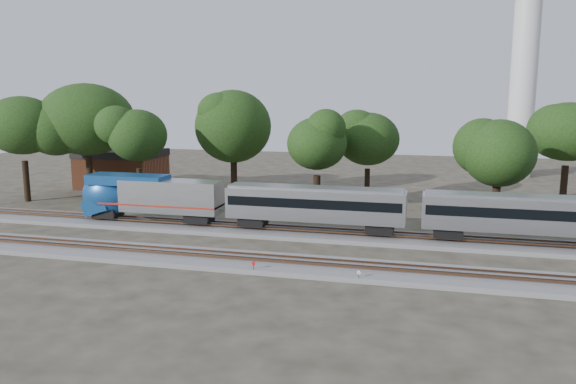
{
  "coord_description": "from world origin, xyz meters",
  "views": [
    {
      "loc": [
        12.96,
        -44.42,
        13.27
      ],
      "look_at": [
        0.55,
        5.0,
        4.28
      ],
      "focal_mm": 35.0,
      "sensor_mm": 36.0,
      "label": 1
    }
  ],
  "objects": [
    {
      "name": "tree_2",
      "position": [
        -20.1,
        14.97,
        8.39
      ],
      "size": [
        8.54,
        8.54,
        12.05
      ],
      "color": "black",
      "rests_on": "ground"
    },
    {
      "name": "brick_building",
      "position": [
        -29.27,
        26.57,
        2.72
      ],
      "size": [
        11.33,
        8.07,
        5.4
      ],
      "rotation": [
        0.0,
        0.0,
        -0.01
      ],
      "color": "brown",
      "rests_on": "ground"
    },
    {
      "name": "tree_5",
      "position": [
        5.88,
        23.5,
        7.82
      ],
      "size": [
        7.97,
        7.97,
        11.23
      ],
      "color": "black",
      "rests_on": "ground"
    },
    {
      "name": "tree_1",
      "position": [
        -28.55,
        17.69,
        10.04
      ],
      "size": [
        10.22,
        10.22,
        14.4
      ],
      "color": "black",
      "rests_on": "ground"
    },
    {
      "name": "track_far",
      "position": [
        0.0,
        6.0,
        0.21
      ],
      "size": [
        160.0,
        5.0,
        0.73
      ],
      "color": "slate",
      "rests_on": "ground"
    },
    {
      "name": "switch_stand_red",
      "position": [
        0.73,
        -6.27,
        0.64
      ],
      "size": [
        0.31,
        0.14,
        1.01
      ],
      "rotation": [
        0.0,
        0.0,
        -0.34
      ],
      "color": "#512D19",
      "rests_on": "ground"
    },
    {
      "name": "switch_stand_white",
      "position": [
        8.56,
        -6.26,
        0.57
      ],
      "size": [
        0.27,
        0.14,
        0.9
      ],
      "rotation": [
        0.0,
        0.0,
        -0.42
      ],
      "color": "#512D19",
      "rests_on": "ground"
    },
    {
      "name": "switch_lever",
      "position": [
        5.77,
        -5.8,
        0.15
      ],
      "size": [
        0.58,
        0.48,
        0.3
      ],
      "primitive_type": "cube",
      "rotation": [
        0.0,
        0.0,
        -0.43
      ],
      "color": "#512D19",
      "rests_on": "ground"
    },
    {
      "name": "ground",
      "position": [
        0.0,
        0.0,
        0.0
      ],
      "size": [
        160.0,
        160.0,
        0.0
      ],
      "primitive_type": "plane",
      "color": "#383328",
      "rests_on": "ground"
    },
    {
      "name": "tree_0",
      "position": [
        -35.22,
        14.26,
        9.39
      ],
      "size": [
        9.55,
        9.55,
        13.47
      ],
      "color": "black",
      "rests_on": "ground"
    },
    {
      "name": "tree_3",
      "position": [
        -11.32,
        23.55,
        9.08
      ],
      "size": [
        9.24,
        9.24,
        13.03
      ],
      "color": "black",
      "rests_on": "ground"
    },
    {
      "name": "tree_6",
      "position": [
        20.1,
        17.32,
        7.11
      ],
      "size": [
        7.25,
        7.25,
        10.22
      ],
      "color": "black",
      "rests_on": "ground"
    },
    {
      "name": "track_near",
      "position": [
        0.0,
        -4.0,
        0.21
      ],
      "size": [
        160.0,
        5.0,
        0.73
      ],
      "color": "slate",
      "rests_on": "ground"
    },
    {
      "name": "tree_7",
      "position": [
        28.94,
        28.15,
        8.76
      ],
      "size": [
        8.92,
        8.92,
        12.58
      ],
      "color": "black",
      "rests_on": "ground"
    },
    {
      "name": "tree_4",
      "position": [
        0.96,
        16.67,
        7.75
      ],
      "size": [
        7.89,
        7.89,
        11.13
      ],
      "color": "black",
      "rests_on": "ground"
    }
  ]
}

